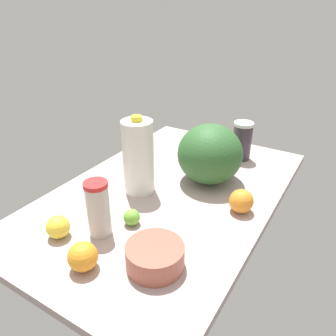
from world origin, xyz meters
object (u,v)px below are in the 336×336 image
milk_jug (138,157)px  lemon_beside_bowl (58,227)px  mixing_bowl (155,256)px  shaker_bottle (242,141)px  orange_by_jug (83,257)px  lime_far_back (132,217)px  watermelon (210,154)px  lemon_loose (202,134)px  orange_near_front (241,201)px  tumbler_cup (98,208)px

milk_jug → lemon_beside_bowl: bearing=171.7°
mixing_bowl → shaker_bottle: bearing=2.9°
milk_jug → orange_by_jug: bearing=-165.0°
milk_jug → orange_by_jug: 43.65cm
shaker_bottle → lime_far_back: size_ratio=3.22×
watermelon → lemon_beside_bowl: bearing=156.4°
orange_by_jug → lemon_loose: size_ratio=1.29×
orange_by_jug → lemon_loose: orange_by_jug is taller
shaker_bottle → lemon_loose: size_ratio=2.72×
milk_jug → orange_near_front: size_ratio=3.58×
tumbler_cup → lime_far_back: tumbler_cup is taller
tumbler_cup → mixing_bowl: 23.35cm
watermelon → mixing_bowl: bearing=-171.2°
milk_jug → lemon_loose: milk_jug is taller
watermelon → orange_near_front: size_ratio=3.04×
orange_by_jug → orange_near_front: (47.81, -26.88, 0.06)cm
shaker_bottle → milk_jug: bearing=153.8°
watermelon → milk_jug: bearing=137.0°
shaker_bottle → orange_near_front: shaker_bottle is taller
orange_by_jug → lemon_loose: 98.91cm
shaker_bottle → orange_near_front: bearing=-159.7°
orange_near_front → milk_jug: bearing=100.1°
lime_far_back → watermelon: bearing=-12.9°
orange_by_jug → shaker_bottle: bearing=-7.8°
shaker_bottle → orange_by_jug: bearing=172.2°
watermelon → lime_far_back: 41.14cm
orange_by_jug → orange_near_front: 54.85cm
tumbler_cup → lemon_beside_bowl: size_ratio=2.54×
shaker_bottle → lemon_loose: (10.31, 24.53, -5.53)cm
mixing_bowl → watermelon: size_ratio=0.64×
mixing_bowl → lemon_beside_bowl: 32.56cm
shaker_bottle → tumbler_cup: 76.22cm
tumbler_cup → lemon_loose: tumbler_cup is taller
milk_jug → tumbler_cup: size_ratio=1.62×
milk_jug → lemon_loose: bearing=1.5°
orange_by_jug → orange_near_front: size_ratio=0.99×
shaker_bottle → watermelon: size_ratio=0.69×
watermelon → lemon_beside_bowl: 61.44cm
shaker_bottle → lemon_beside_bowl: 86.85cm
milk_jug → shaker_bottle: (46.76, -23.05, -5.36)cm
orange_by_jug → lemon_beside_bowl: bearing=70.2°
lemon_loose → lime_far_back: bearing=-171.2°
orange_by_jug → milk_jug: bearing=15.0°
tumbler_cup → mixing_bowl: tumbler_cup is taller
lemon_beside_bowl → mixing_bowl: bearing=-81.1°
milk_jug → orange_near_front: 39.71cm
lemon_beside_bowl → milk_jug: bearing=-8.3°
mixing_bowl → lemon_loose: size_ratio=2.53×
tumbler_cup → watermelon: (47.79, -14.59, 2.54)cm
orange_by_jug → lemon_beside_bowl: (5.82, 16.13, -0.50)cm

